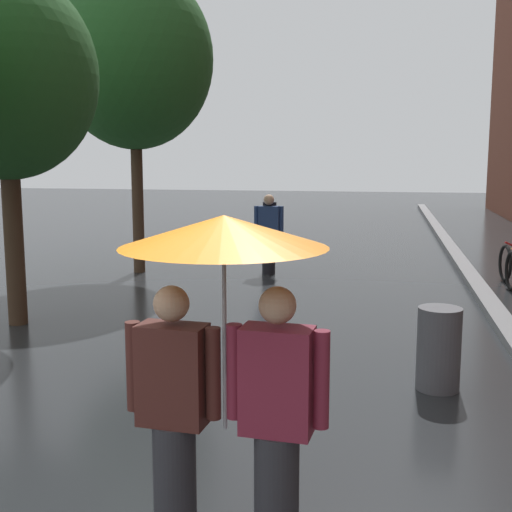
% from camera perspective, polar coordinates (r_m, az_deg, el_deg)
% --- Properties ---
extents(kerb_strip, '(0.30, 36.00, 0.12)m').
position_cam_1_polar(kerb_strip, '(13.29, 18.01, -1.70)').
color(kerb_strip, slate).
rests_on(kerb_strip, ground).
extents(street_tree_1, '(2.48, 2.48, 4.82)m').
position_cam_1_polar(street_tree_1, '(9.77, -20.82, 14.25)').
color(street_tree_1, '#473323').
rests_on(street_tree_1, ground).
extents(street_tree_2, '(3.09, 3.09, 5.96)m').
position_cam_1_polar(street_tree_2, '(13.60, -10.47, 16.33)').
color(street_tree_2, '#473323').
rests_on(street_tree_2, ground).
extents(couple_under_umbrella, '(1.21, 1.18, 2.04)m').
position_cam_1_polar(couple_under_umbrella, '(3.77, -2.75, -6.35)').
color(couple_under_umbrella, '#2D2D33').
rests_on(couple_under_umbrella, ground).
extents(litter_bin, '(0.44, 0.44, 0.85)m').
position_cam_1_polar(litter_bin, '(7.01, 15.46, -7.70)').
color(litter_bin, '#4C4C51').
rests_on(litter_bin, ground).
extents(pedestrian_walking_midground, '(0.59, 0.35, 1.59)m').
position_cam_1_polar(pedestrian_walking_midground, '(13.18, 1.11, 2.12)').
color(pedestrian_walking_midground, black).
rests_on(pedestrian_walking_midground, ground).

